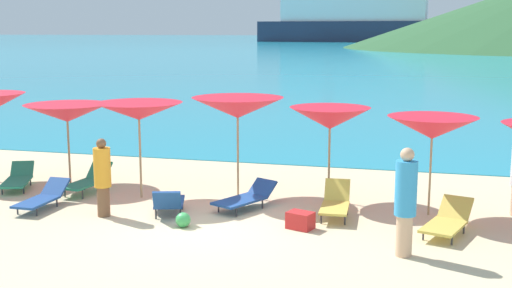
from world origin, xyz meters
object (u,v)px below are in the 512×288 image
Objects in this scene: lounge_chair_5 at (42,197)px; cruise_ship at (353,16)px; umbrella_4 at (330,118)px; lounge_chair_6 at (169,202)px; cooler_box at (300,220)px; lounge_chair_8 at (88,180)px; umbrella_3 at (238,108)px; lounge_chair_3 at (447,221)px; lounge_chair_2 at (246,197)px; beachgoer_2 at (103,176)px; lounge_chair_4 at (18,179)px; umbrella_5 at (432,128)px; beachgoer_1 at (406,199)px; umbrella_1 at (67,113)px; beach_ball at (183,220)px; lounge_chair_7 at (335,203)px; umbrella_2 at (139,111)px.

lounge_chair_5 is 0.03× the size of cruise_ship.
umbrella_4 is 1.39× the size of lounge_chair_5.
lounge_chair_6 reaches higher than cooler_box.
umbrella_3 is at bearing 17.64° from lounge_chair_8.
lounge_chair_3 is 8.46m from lounge_chair_8.
beachgoer_2 is at bearing -128.30° from lounge_chair_2.
lounge_chair_4 is 3.74m from beachgoer_2.
umbrella_5 is 4.25× the size of cooler_box.
beachgoer_1 is (-0.76, -1.47, 0.75)m from lounge_chair_3.
lounge_chair_6 is 0.72× the size of beachgoer_1.
umbrella_5 is at bearing -4.03° from umbrella_1.
beachgoer_2 is at bearing -80.77° from cruise_ship.
umbrella_1 is at bearing 146.14° from beach_ball.
lounge_chair_6 is at bearing -120.25° from lounge_chair_2.
lounge_chair_3 is at bearing 9.81° from beach_ball.
lounge_chair_8 is (0.93, -0.77, -1.52)m from umbrella_1.
beachgoer_1 is 3.86× the size of cooler_box.
lounge_chair_5 is at bearing -81.22° from cruise_ship.
umbrella_4 is 2.93m from cooler_box.
lounge_chair_4 is at bearing 173.05° from lounge_chair_7.
umbrella_4 is at bearing -16.69° from lounge_chair_4.
cooler_box is (4.11, -1.46, -1.88)m from umbrella_2.
umbrella_4 is at bearing 48.82° from beach_ball.
lounge_chair_4 is 1.22× the size of lounge_chair_7.
lounge_chair_7 is (0.35, -1.36, -1.60)m from umbrella_4.
lounge_chair_4 is at bearing -172.96° from cooler_box.
umbrella_3 reaches higher than umbrella_5.
lounge_chair_6 is (-5.34, -1.51, -1.57)m from umbrella_5.
lounge_chair_8 is 0.79× the size of beachgoer_1.
lounge_chair_2 is at bearing 0.74° from lounge_chair_8.
lounge_chair_5 is (1.65, -1.48, 0.01)m from lounge_chair_4.
lounge_chair_7 is at bearing 107.03° from beachgoer_2.
beach_ball is (3.53, -0.53, -0.10)m from lounge_chair_5.
beachgoer_1 is 1.15× the size of beachgoer_2.
umbrella_2 is 2.27m from lounge_chair_8.
beachgoer_1 is at bearing -98.40° from umbrella_5.
lounge_chair_3 is at bearing -1.37° from lounge_chair_8.
umbrella_1 reaches higher than beachgoer_2.
cruise_ship is at bearing 95.70° from beach_ball.
umbrella_2 is at bearing -178.11° from umbrella_5.
umbrella_4 is 1.57× the size of lounge_chair_6.
umbrella_3 is at bearing -80.07° from cruise_ship.
umbrella_2 is at bearing 3.32° from lounge_chair_8.
umbrella_5 is 2.94m from beachgoer_1.
umbrella_4 is at bearing 163.42° from umbrella_5.
umbrella_3 is at bearing -177.30° from umbrella_4.
umbrella_5 is at bearing 52.53° from cooler_box.
umbrella_3 is 1.12× the size of umbrella_5.
lounge_chair_8 is (-8.38, 1.17, 0.04)m from lounge_chair_3.
lounge_chair_6 is 0.02× the size of cruise_ship.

